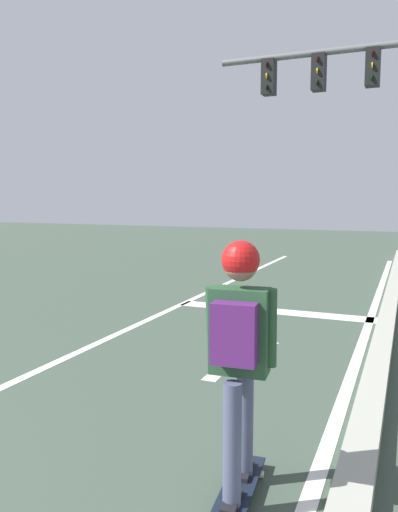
% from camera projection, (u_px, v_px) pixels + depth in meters
% --- Properties ---
extents(lane_line_center, '(0.12, 20.00, 0.01)m').
position_uv_depth(lane_line_center, '(121.00, 332.00, 6.96)').
color(lane_line_center, silver).
rests_on(lane_line_center, ground).
extents(lane_line_curbside, '(0.12, 20.00, 0.01)m').
position_uv_depth(lane_line_curbside, '(356.00, 361.00, 5.73)').
color(lane_line_curbside, silver).
rests_on(lane_line_curbside, ground).
extents(stop_bar, '(3.32, 0.40, 0.01)m').
position_uv_depth(stop_bar, '(275.00, 311.00, 8.27)').
color(stop_bar, silver).
rests_on(stop_bar, ground).
extents(lane_arrow_stem, '(0.16, 1.40, 0.01)m').
position_uv_depth(lane_arrow_stem, '(231.00, 360.00, 5.75)').
color(lane_arrow_stem, silver).
rests_on(lane_arrow_stem, ground).
extents(lane_arrow_head, '(0.71, 0.71, 0.01)m').
position_uv_depth(lane_arrow_head, '(252.00, 341.00, 6.53)').
color(lane_arrow_head, silver).
rests_on(lane_arrow_head, ground).
extents(curb_strip, '(0.24, 24.00, 0.14)m').
position_uv_depth(curb_strip, '(379.00, 358.00, 5.63)').
color(curb_strip, '#A0A192').
rests_on(curb_strip, ground).
extents(skateboard, '(0.28, 0.84, 0.08)m').
position_uv_depth(skateboard, '(238.00, 489.00, 3.11)').
color(skateboard, black).
rests_on(skateboard, ground).
extents(skater, '(0.43, 0.60, 1.55)m').
position_uv_depth(skater, '(239.00, 338.00, 2.97)').
color(skater, '#474D68').
rests_on(skater, skateboard).
extents(traffic_signal_mast, '(3.80, 0.34, 4.91)m').
position_uv_depth(traffic_signal_mast, '(361.00, 105.00, 8.80)').
color(traffic_signal_mast, '#606061').
rests_on(traffic_signal_mast, ground).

